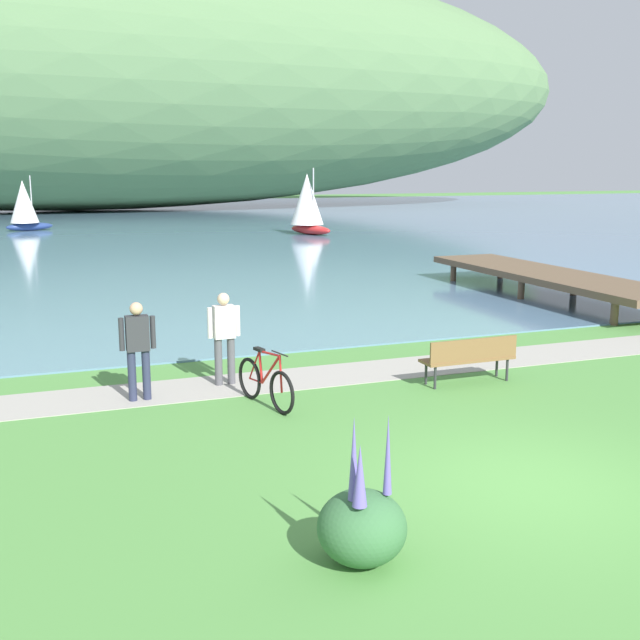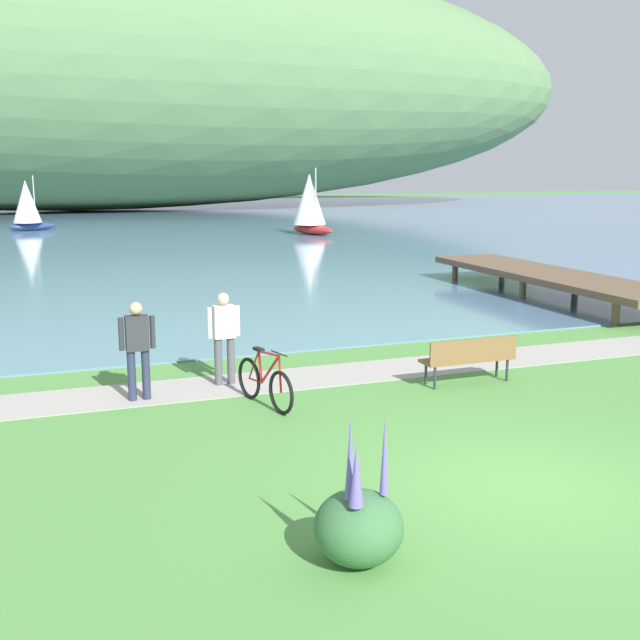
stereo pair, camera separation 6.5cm
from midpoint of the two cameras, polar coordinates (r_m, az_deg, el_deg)
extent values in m
plane|color=#518E42|center=(10.27, 15.19, -11.68)|extent=(200.00, 200.00, 0.00)
cube|color=#5B7F9E|center=(55.75, -14.55, 6.84)|extent=(180.00, 80.00, 0.04)
ellipsoid|color=#567A4C|center=(75.38, -17.80, 16.88)|extent=(100.51, 28.00, 24.02)
cube|color=#A39E93|center=(15.00, 2.51, -3.94)|extent=(60.00, 1.50, 0.01)
cube|color=brown|center=(14.51, 10.95, -2.85)|extent=(1.81, 0.50, 0.05)
cube|color=brown|center=(14.28, 11.43, -2.17)|extent=(1.80, 0.06, 0.40)
cylinder|color=#2D2D33|center=(14.33, 7.95, -3.87)|extent=(0.05, 0.05, 0.45)
cylinder|color=#2D2D33|center=(15.11, 13.06, -3.26)|extent=(0.05, 0.05, 0.45)
cylinder|color=#2D2D33|center=(14.05, 8.61, -4.19)|extent=(0.05, 0.05, 0.45)
cylinder|color=#2D2D33|center=(14.84, 13.78, -3.56)|extent=(0.05, 0.05, 0.45)
torus|color=black|center=(12.49, -2.75, -5.38)|extent=(0.23, 0.71, 0.72)
torus|color=black|center=(13.36, -5.12, -4.31)|extent=(0.23, 0.71, 0.72)
cylinder|color=red|center=(12.69, -3.56, -3.68)|extent=(0.19, 0.60, 0.61)
cylinder|color=red|center=(12.66, -3.67, -2.48)|extent=(0.20, 0.65, 0.09)
cylinder|color=red|center=(12.97, -4.30, -3.47)|extent=(0.07, 0.13, 0.54)
cylinder|color=red|center=(13.18, -4.66, -4.47)|extent=(0.13, 0.42, 0.05)
cylinder|color=red|center=(13.15, -4.77, -3.32)|extent=(0.12, 0.36, 0.56)
cylinder|color=red|center=(12.43, -2.82, -4.03)|extent=(0.06, 0.09, 0.60)
cube|color=black|center=(12.93, -4.41, -2.17)|extent=(0.16, 0.26, 0.05)
cylinder|color=black|center=(12.37, -2.90, -2.48)|extent=(0.14, 0.47, 0.02)
cylinder|color=#4C4C51|center=(14.20, -7.40, -3.09)|extent=(0.14, 0.14, 0.88)
cylinder|color=#4C4C51|center=(14.26, -6.47, -3.00)|extent=(0.14, 0.14, 0.88)
cube|color=silver|center=(14.07, -7.00, -0.13)|extent=(0.39, 0.24, 0.60)
sphere|color=beige|center=(13.99, -7.04, 1.56)|extent=(0.22, 0.22, 0.22)
cylinder|color=silver|center=(14.00, -8.02, -0.21)|extent=(0.09, 0.09, 0.56)
cylinder|color=silver|center=(14.14, -5.99, -0.04)|extent=(0.09, 0.09, 0.56)
cylinder|color=#282D47|center=(13.52, -13.60, -4.05)|extent=(0.14, 0.14, 0.88)
cylinder|color=#282D47|center=(13.55, -12.60, -3.97)|extent=(0.14, 0.14, 0.88)
cube|color=#2D2D33|center=(13.36, -13.24, -0.95)|extent=(0.38, 0.22, 0.60)
sphere|color=tan|center=(13.28, -13.32, 0.83)|extent=(0.22, 0.22, 0.22)
cylinder|color=#2D2D33|center=(13.34, -14.35, -1.02)|extent=(0.09, 0.09, 0.56)
cylinder|color=#2D2D33|center=(13.39, -12.14, -0.87)|extent=(0.09, 0.09, 0.56)
ellipsoid|color=#386B3D|center=(8.01, 3.11, -15.07)|extent=(0.91, 0.91, 0.76)
cylinder|color=#386B3D|center=(7.93, 4.97, -13.08)|extent=(0.02, 0.02, 0.12)
cone|color=#6B5BB7|center=(7.75, 5.03, -9.89)|extent=(0.09, 0.09, 0.82)
cylinder|color=#386B3D|center=(7.66, 2.92, -13.98)|extent=(0.02, 0.02, 0.12)
cone|color=#6B5BB7|center=(7.51, 2.95, -11.42)|extent=(0.15, 0.15, 0.62)
cylinder|color=#386B3D|center=(7.79, 2.47, -13.53)|extent=(0.02, 0.02, 0.12)
cone|color=#6B5BB7|center=(7.60, 2.50, -10.20)|extent=(0.11, 0.11, 0.85)
ellipsoid|color=navy|center=(51.93, -20.44, 6.50)|extent=(3.00, 1.68, 0.51)
cylinder|color=#B2B2B2|center=(51.91, -20.33, 8.39)|extent=(0.07, 0.07, 2.89)
cone|color=white|center=(51.76, -20.85, 8.19)|extent=(2.17, 2.17, 2.60)
ellipsoid|color=#B22323|center=(45.76, -0.49, 6.70)|extent=(2.08, 3.40, 0.58)
cylinder|color=#B2B2B2|center=(45.45, -0.28, 9.11)|extent=(0.08, 0.08, 3.29)
cone|color=white|center=(45.88, -0.75, 8.92)|extent=(2.54, 2.54, 2.96)
cube|color=brown|center=(24.46, 16.71, 3.16)|extent=(2.40, 10.00, 0.20)
cylinder|color=brown|center=(20.86, 21.09, 0.44)|extent=(0.20, 0.20, 0.60)
cylinder|color=brown|center=(23.95, 14.81, 2.13)|extent=(0.20, 0.20, 0.60)
cylinder|color=brown|center=(25.10, 18.41, 2.33)|extent=(0.20, 0.20, 0.60)
cylinder|color=brown|center=(27.28, 10.01, 3.40)|extent=(0.20, 0.20, 0.60)
cylinder|color=brown|center=(28.29, 13.38, 3.54)|extent=(0.20, 0.20, 0.60)
camera|label=1|loc=(0.03, -89.88, 0.02)|focal=43.31mm
camera|label=2|loc=(0.03, 90.12, -0.02)|focal=43.31mm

